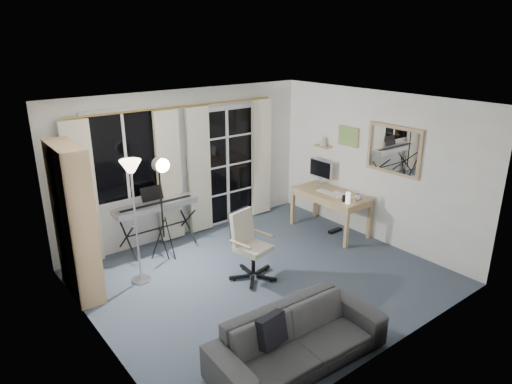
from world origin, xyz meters
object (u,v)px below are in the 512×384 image
Objects in this scene: studio_light at (161,177)px; office_chair at (247,239)px; keyboard_piano at (156,207)px; monitor at (321,170)px; desk at (331,197)px; torchiere_lamp at (132,186)px; mug at (359,196)px; sofa at (298,331)px; bookshelf at (72,227)px.

studio_light is 1.70× the size of office_chair.
keyboard_piano is 2.61× the size of monitor.
keyboard_piano reaches higher than desk.
torchiere_lamp is at bearing 135.83° from office_chair.
mug is (-0.10, -0.95, -0.21)m from monitor.
office_chair is at bearing -32.18° from torchiere_lamp.
office_chair is at bearing -170.96° from desk.
mug is at bearing -79.66° from desk.
sofa is (0.02, -2.84, -0.93)m from studio_light.
keyboard_piano is 0.80× the size of studio_light.
monitor reaches higher than office_chair.
mug is (2.12, -0.14, 0.19)m from office_chair.
studio_light is 3.25× the size of monitor.
bookshelf is at bearing 141.78° from office_chair.
sofa is (-2.68, -2.10, -0.24)m from desk.
desk is (3.26, -0.42, -0.77)m from torchiere_lamp.
desk is at bearing 101.31° from mug.
sofa is (-2.78, -1.60, -0.38)m from mug.
studio_light is at bearing 8.03° from bookshelf.
bookshelf is at bearing 170.25° from desk.
torchiere_lamp is 3.54m from mug.
torchiere_lamp is at bearing -12.43° from bookshelf.
monitor reaches higher than keyboard_piano.
sofa is at bearing -139.49° from monitor.
keyboard_piano is at bearing 99.84° from office_chair.
studio_light is 1.49m from office_chair.
monitor is 3.89m from sofa.
desk is 11.48× the size of mug.
office_chair is at bearing -62.36° from studio_light.
sofa is (-0.66, -1.74, -0.19)m from office_chair.
keyboard_piano is at bearing 165.09° from monitor.
mug is at bearing -27.81° from studio_light.
torchiere_lamp is 1.31× the size of keyboard_piano.
studio_light is at bearing -100.19° from keyboard_piano.
bookshelf is 17.42× the size of mug.
sofa is at bearing -77.03° from torchiere_lamp.
bookshelf is at bearing 165.14° from torchiere_lamp.
studio_light reaches higher than monitor.
desk is (4.01, -0.62, -0.33)m from bookshelf.
bookshelf is 1.49m from keyboard_piano.
mug is (0.10, -0.50, 0.14)m from desk.
monitor is at bearing 44.27° from sofa.
bookshelf reaches higher than desk.
office_chair reaches higher than mug.
studio_light is (1.31, 0.13, 0.36)m from bookshelf.
monitor is (3.46, 0.03, -0.42)m from torchiere_lamp.
monitor is at bearing 65.41° from desk.
torchiere_lamp is at bearing 105.76° from sofa.
bookshelf is 1.52× the size of desk.
office_chair is (0.67, -1.10, -0.74)m from studio_light.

